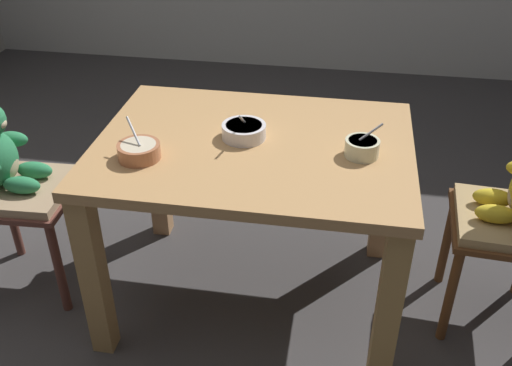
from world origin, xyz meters
TOP-DOWN VIEW (x-y plane):
  - ground_plane at (0.00, 0.00)m, footprint 5.20×5.20m
  - dining_table at (0.00, 0.00)m, footprint 1.10×0.82m
  - teddy_chair_near_left at (-0.95, -0.06)m, footprint 0.42×0.38m
  - porridge_bowl_terracotta_near_left at (-0.35, -0.17)m, footprint 0.14×0.14m
  - porridge_bowl_cream_near_right at (0.37, -0.03)m, footprint 0.12×0.11m
  - porridge_bowl_white_center at (-0.04, 0.03)m, footprint 0.16×0.17m

SIDE VIEW (x-z plane):
  - ground_plane at x=0.00m, z-range -0.04..0.00m
  - teddy_chair_near_left at x=-0.95m, z-range 0.10..0.98m
  - dining_table at x=0.00m, z-range 0.23..0.94m
  - porridge_bowl_white_center at x=-0.04m, z-range 0.67..0.80m
  - porridge_bowl_terracotta_near_left at x=-0.35m, z-range 0.68..0.80m
  - porridge_bowl_cream_near_right at x=0.37m, z-range 0.68..0.80m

